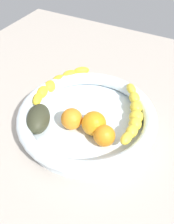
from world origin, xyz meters
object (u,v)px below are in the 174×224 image
fruit_bowl (87,118)px  avocado_dark (38,119)px  banana_draped_left (134,114)px  orange_mid_left (94,123)px  banana_draped_right (57,84)px  orange_mid_right (104,136)px  orange_front (72,119)px

fruit_bowl → avocado_dark: (-7.80, 9.84, 1.81)cm
banana_draped_left → orange_mid_left: size_ratio=3.60×
fruit_bowl → avocado_dark: bearing=128.4°
fruit_bowl → banana_draped_right: bearing=63.6°
banana_draped_right → banana_draped_left: bearing=-93.9°
banana_draped_right → orange_mid_left: orange_mid_left is taller
orange_mid_right → avocado_dark: 17.43cm
orange_mid_left → avocado_dark: orange_mid_left is taller
banana_draped_left → banana_draped_right: (1.69, 24.90, -0.04)cm
fruit_bowl → orange_front: bearing=149.3°
fruit_bowl → avocado_dark: size_ratio=3.80×
banana_draped_right → avocado_dark: bearing=-164.4°
fruit_bowl → banana_draped_left: 12.27cm
fruit_bowl → banana_draped_left: banana_draped_left is taller
fruit_bowl → avocado_dark: avocado_dark is taller
banana_draped_left → orange_mid_right: size_ratio=4.21×
orange_mid_right → fruit_bowl: bearing=55.9°
banana_draped_left → orange_front: 16.08cm
banana_draped_right → orange_front: orange_front is taller
fruit_bowl → banana_draped_right: size_ratio=1.62×
banana_draped_left → fruit_bowl: bearing=115.5°
orange_mid_left → avocado_dark: 14.22cm
orange_front → fruit_bowl: bearing=-30.7°
banana_draped_right → orange_mid_left: 20.06cm
banana_draped_right → orange_front: size_ratio=4.07×
fruit_bowl → orange_mid_right: 9.06cm
orange_mid_left → avocado_dark: bearing=110.0°
orange_mid_left → avocado_dark: (-4.86, 13.36, -0.37)cm
orange_mid_right → avocado_dark: avocado_dark is taller
orange_mid_right → orange_front: bearing=83.5°
banana_draped_right → orange_front: (-10.79, -11.64, 0.09)cm
banana_draped_right → fruit_bowl: bearing=-116.4°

